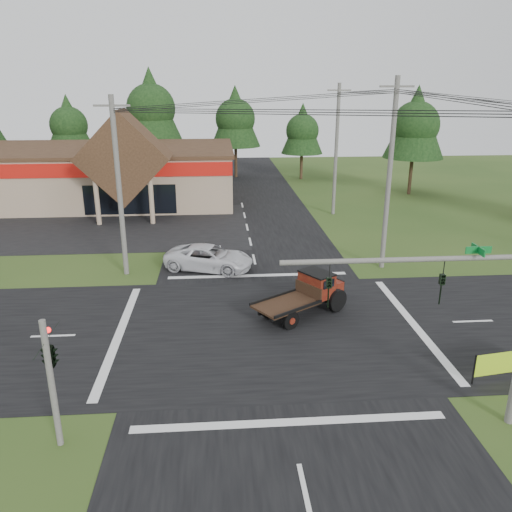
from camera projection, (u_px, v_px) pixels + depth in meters
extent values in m
plane|color=#2A4518|center=(269.00, 329.00, 23.64)|extent=(120.00, 120.00, 0.00)
cube|color=black|center=(269.00, 329.00, 23.64)|extent=(12.00, 120.00, 0.02)
cube|color=black|center=(269.00, 329.00, 23.64)|extent=(120.00, 12.00, 0.02)
cube|color=black|center=(75.00, 227.00, 40.57)|extent=(28.00, 14.00, 0.02)
cube|color=tan|center=(81.00, 175.00, 50.01)|extent=(30.00, 15.00, 5.00)
cube|color=#382416|center=(78.00, 149.00, 49.19)|extent=(30.40, 15.40, 0.30)
cube|color=#A0120C|center=(56.00, 171.00, 42.37)|extent=(30.00, 0.12, 1.20)
cube|color=#382416|center=(125.00, 157.00, 41.51)|extent=(7.78, 4.00, 7.78)
cylinder|color=tan|center=(97.00, 201.00, 40.82)|extent=(0.40, 0.40, 4.00)
cylinder|color=tan|center=(151.00, 200.00, 41.13)|extent=(0.40, 0.40, 4.00)
cube|color=black|center=(130.00, 200.00, 43.66)|extent=(8.00, 0.08, 2.60)
cylinder|color=#595651|center=(413.00, 260.00, 14.88)|extent=(8.00, 0.16, 0.16)
imported|color=black|center=(441.00, 289.00, 15.27)|extent=(0.16, 0.20, 1.00)
imported|color=black|center=(329.00, 293.00, 15.02)|extent=(0.16, 0.20, 1.00)
cube|color=#0C6626|center=(478.00, 250.00, 14.94)|extent=(0.80, 0.04, 0.22)
cylinder|color=#595651|center=(52.00, 385.00, 15.32)|extent=(0.20, 0.20, 4.40)
imported|color=black|center=(47.00, 338.00, 15.02)|extent=(0.53, 2.48, 1.00)
sphere|color=#FF0C0C|center=(48.00, 330.00, 15.10)|extent=(0.18, 0.18, 0.18)
cylinder|color=#595651|center=(119.00, 189.00, 28.93)|extent=(0.30, 0.30, 10.50)
cube|color=#595651|center=(112.00, 106.00, 27.43)|extent=(2.00, 0.12, 0.12)
cylinder|color=#595651|center=(389.00, 177.00, 29.91)|extent=(0.30, 0.30, 11.50)
cube|color=#595651|center=(397.00, 86.00, 28.25)|extent=(2.00, 0.12, 0.12)
cylinder|color=#595651|center=(336.00, 151.00, 43.17)|extent=(0.30, 0.30, 11.20)
cube|color=#595651|center=(339.00, 90.00, 41.56)|extent=(2.00, 0.12, 0.12)
cylinder|color=#332316|center=(73.00, 165.00, 61.30)|extent=(0.36, 0.36, 3.50)
cone|color=black|center=(68.00, 123.00, 59.67)|extent=(5.60, 5.60, 6.60)
sphere|color=black|center=(69.00, 125.00, 59.76)|extent=(4.40, 4.40, 4.40)
cylinder|color=#332316|center=(154.00, 161.00, 60.90)|extent=(0.36, 0.36, 4.55)
cone|color=black|center=(151.00, 105.00, 58.78)|extent=(7.28, 7.28, 8.58)
sphere|color=black|center=(151.00, 108.00, 58.90)|extent=(5.72, 5.72, 5.72)
cylinder|color=#332316|center=(236.00, 162.00, 62.67)|extent=(0.36, 0.36, 3.85)
cone|color=black|center=(235.00, 116.00, 60.87)|extent=(6.16, 6.16, 7.26)
sphere|color=black|center=(235.00, 119.00, 60.98)|extent=(4.84, 4.84, 4.84)
cylinder|color=#332316|center=(301.00, 166.00, 61.46)|extent=(0.36, 0.36, 3.15)
cone|color=black|center=(302.00, 128.00, 60.00)|extent=(5.04, 5.04, 5.94)
sphere|color=black|center=(302.00, 131.00, 60.08)|extent=(3.96, 3.96, 3.96)
cylinder|color=#332316|center=(410.00, 176.00, 52.62)|extent=(0.36, 0.36, 3.85)
cone|color=black|center=(416.00, 122.00, 50.83)|extent=(6.16, 6.16, 7.26)
sphere|color=black|center=(415.00, 125.00, 50.94)|extent=(4.84, 4.84, 4.84)
imported|color=silver|center=(209.00, 258.00, 31.14)|extent=(5.97, 4.08, 1.52)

